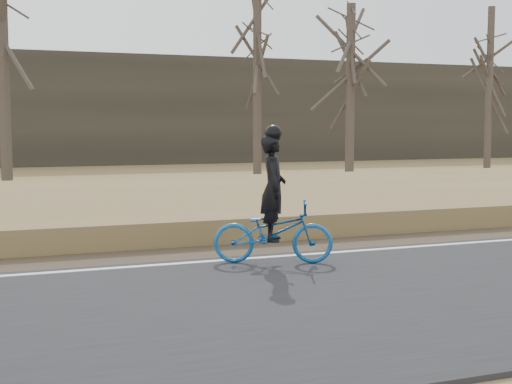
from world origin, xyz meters
name	(u,v)px	position (x,y,z in m)	size (l,w,h in m)	color
ground	(151,272)	(0.00, 0.00, 0.00)	(120.00, 120.00, 0.00)	olive
road	(197,311)	(0.00, -2.50, 0.03)	(120.00, 6.00, 0.06)	black
edge_line	(148,266)	(0.00, 0.20, 0.07)	(120.00, 0.12, 0.01)	silver
shoulder	(135,257)	(0.00, 1.20, 0.02)	(120.00, 1.60, 0.04)	#473A2B
embankment	(106,222)	(0.00, 4.20, 0.22)	(120.00, 5.00, 0.44)	olive
ballast	(82,203)	(0.00, 8.00, 0.23)	(120.00, 3.00, 0.45)	slate
railroad	(82,191)	(0.00, 8.00, 0.53)	(120.00, 2.40, 0.29)	black
treeline_backdrop	(28,110)	(0.00, 30.00, 3.00)	(120.00, 4.00, 6.00)	#383328
cyclist	(273,220)	(1.87, -0.24, 0.73)	(1.95, 1.29, 2.14)	#155392
bare_tree_near_left	(4,77)	(-1.65, 12.87, 3.65)	(0.36, 0.36, 7.31)	#4E4239
bare_tree_center	(257,74)	(8.66, 18.19, 4.34)	(0.36, 0.36, 8.69)	#4E4239
bare_tree_right	(350,93)	(11.35, 14.91, 3.46)	(0.36, 0.36, 6.93)	#4E4239
bare_tree_far_right	(489,88)	(21.48, 19.14, 4.02)	(0.36, 0.36, 8.04)	#4E4239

